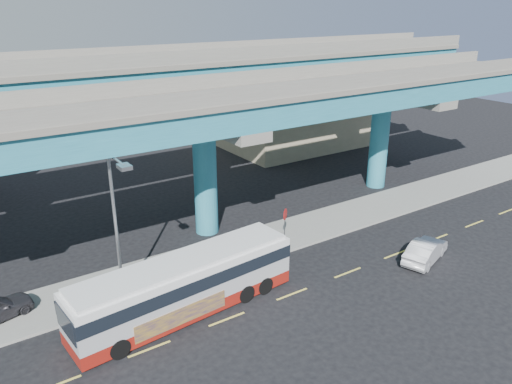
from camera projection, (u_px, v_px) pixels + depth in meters
ground at (289, 292)px, 26.54m from camera, size 120.00×120.00×0.00m
sidewalk at (235, 250)px, 30.78m from camera, size 70.00×4.00×0.15m
lane_markings at (292, 294)px, 26.31m from camera, size 58.00×0.12×0.01m
viaduct at (201, 95)px, 30.35m from camera, size 52.00×12.40×11.70m
building_beige at (293, 113)px, 52.49m from camera, size 14.00×10.23×7.00m
transit_bus at (185, 284)px, 24.21m from camera, size 11.72×3.48×2.96m
sedan at (425, 251)px, 29.50m from camera, size 3.83×4.86×1.32m
street_lamp at (118, 210)px, 23.35m from camera, size 0.50×2.59×7.99m
stop_sign at (285, 219)px, 30.57m from camera, size 0.62×0.48×2.52m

